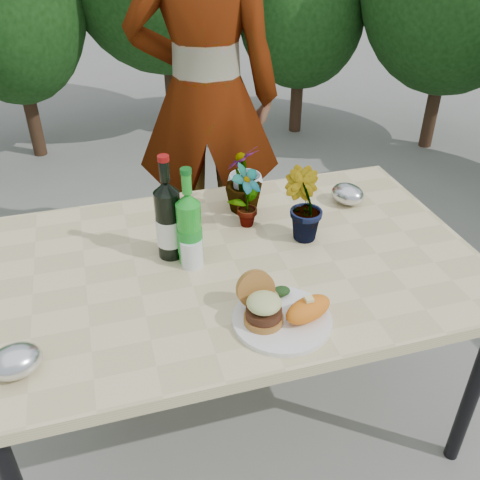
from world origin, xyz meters
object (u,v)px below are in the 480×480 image
object	(u,v)px
person	(205,98)
wine_bottle	(169,221)
dinner_plate	(282,320)
patio_table	(233,274)

from	to	relation	value
person	wine_bottle	bearing A→B (deg)	85.11
dinner_plate	patio_table	bearing A→B (deg)	99.13
patio_table	person	world-z (taller)	person
patio_table	dinner_plate	world-z (taller)	dinner_plate
wine_bottle	dinner_plate	bearing A→B (deg)	-83.27
person	patio_table	bearing A→B (deg)	97.10
patio_table	wine_bottle	distance (m)	0.28
dinner_plate	wine_bottle	bearing A→B (deg)	120.33
wine_bottle	person	size ratio (longest dim) A/B	0.19
patio_table	wine_bottle	bearing A→B (deg)	155.08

